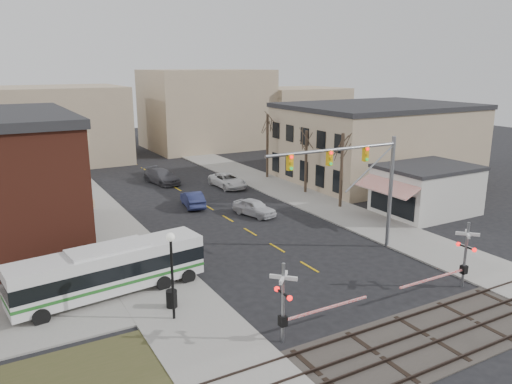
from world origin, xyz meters
TOP-DOWN VIEW (x-y plane):
  - ground at (0.00, 0.00)m, footprint 160.00×160.00m
  - sidewalk_west at (-9.50, 20.00)m, footprint 5.00×60.00m
  - sidewalk_east at (9.50, 20.00)m, footprint 5.00×60.00m
  - ballast_strip at (0.00, -8.00)m, footprint 160.00×5.00m
  - rail_tracks at (0.00, -8.00)m, footprint 160.00×3.91m
  - tan_building at (22.00, 20.00)m, footprint 20.30×15.30m
  - awning_shop at (15.97, 7.00)m, footprint 9.74×6.20m
  - tree_east_a at (10.50, 12.00)m, footprint 0.28×0.28m
  - tree_east_b at (10.80, 18.00)m, footprint 0.28×0.28m
  - tree_east_c at (11.00, 26.00)m, footprint 0.28×0.28m
  - transit_bus at (-12.23, 4.13)m, footprint 11.05×3.69m
  - traffic_signal_mast at (4.26, 2.37)m, footprint 10.37×0.30m
  - rr_crossing_west at (-5.92, -4.78)m, footprint 5.60×1.36m
  - rr_crossing_east at (5.73, -4.87)m, footprint 5.60×1.36m
  - street_lamp at (-10.11, -0.31)m, footprint 0.44×0.44m
  - trash_bin at (-9.77, 0.93)m, footprint 0.60×0.60m
  - car_a at (2.45, 13.75)m, footprint 2.85×4.53m
  - car_b at (-1.16, 18.95)m, footprint 2.26×4.61m
  - car_c at (5.00, 24.15)m, footprint 2.61×5.34m
  - car_d at (-0.57, 29.35)m, footprint 3.21×5.75m
  - pedestrian_near at (-8.32, 4.18)m, footprint 0.55×0.73m
  - pedestrian_far at (-10.65, 8.47)m, footprint 0.86×0.93m

SIDE VIEW (x-z plane):
  - ground at x=0.00m, z-range 0.00..0.00m
  - ballast_strip at x=0.00m, z-range 0.00..0.06m
  - sidewalk_west at x=-9.50m, z-range 0.00..0.12m
  - sidewalk_east at x=9.50m, z-range 0.00..0.12m
  - rail_tracks at x=0.00m, z-range 0.05..0.19m
  - trash_bin at x=-9.77m, z-range 0.12..1.07m
  - car_a at x=2.45m, z-range 0.00..1.44m
  - car_b at x=-1.16m, z-range 0.00..1.45m
  - car_c at x=5.00m, z-range 0.00..1.46m
  - car_d at x=-0.57m, z-range 0.00..1.58m
  - pedestrian_far at x=-10.65m, z-range 0.12..1.65m
  - pedestrian_near at x=-8.32m, z-range 0.12..1.92m
  - transit_bus at x=-12.23m, z-range 0.20..2.99m
  - rr_crossing_west at x=-5.92m, z-range -0.03..3.97m
  - rr_crossing_east at x=5.73m, z-range -0.03..3.97m
  - awning_shop at x=15.97m, z-range 0.01..4.31m
  - tree_east_b at x=10.80m, z-range 0.12..6.42m
  - street_lamp at x=-10.11m, z-range 1.09..5.72m
  - tree_east_a at x=10.50m, z-range 0.12..6.87m
  - tree_east_c at x=11.00m, z-range 0.12..7.32m
  - tan_building at x=22.00m, z-range 0.01..8.51m
  - traffic_signal_mast at x=4.26m, z-range 1.76..9.76m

